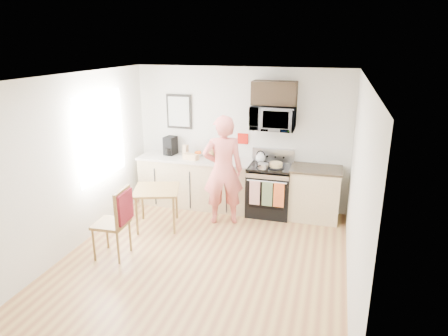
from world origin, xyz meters
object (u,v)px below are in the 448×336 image
(chair, at_px, (119,214))
(range, at_px, (269,191))
(microwave, at_px, (273,118))
(cake, at_px, (276,165))
(dining_table, at_px, (157,193))
(person, at_px, (223,170))

(chair, bearing_deg, range, 46.94)
(microwave, relative_size, chair, 0.72)
(cake, bearing_deg, dining_table, -152.94)
(dining_table, height_order, cake, cake)
(range, relative_size, chair, 1.10)
(range, bearing_deg, person, -141.69)
(range, xyz_separation_m, cake, (0.11, -0.10, 0.53))
(person, relative_size, cake, 6.88)
(chair, height_order, cake, chair)
(chair, bearing_deg, cake, 43.79)
(dining_table, height_order, chair, chair)
(cake, bearing_deg, range, 138.12)
(microwave, bearing_deg, chair, -128.91)
(dining_table, distance_m, cake, 2.10)
(range, xyz_separation_m, person, (-0.71, -0.56, 0.51))
(dining_table, bearing_deg, person, 25.31)
(person, bearing_deg, cake, -171.39)
(range, bearing_deg, chair, -130.26)
(microwave, height_order, cake, microwave)
(range, distance_m, cake, 0.55)
(dining_table, xyz_separation_m, cake, (1.85, 0.94, 0.37))
(range, relative_size, cake, 4.22)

